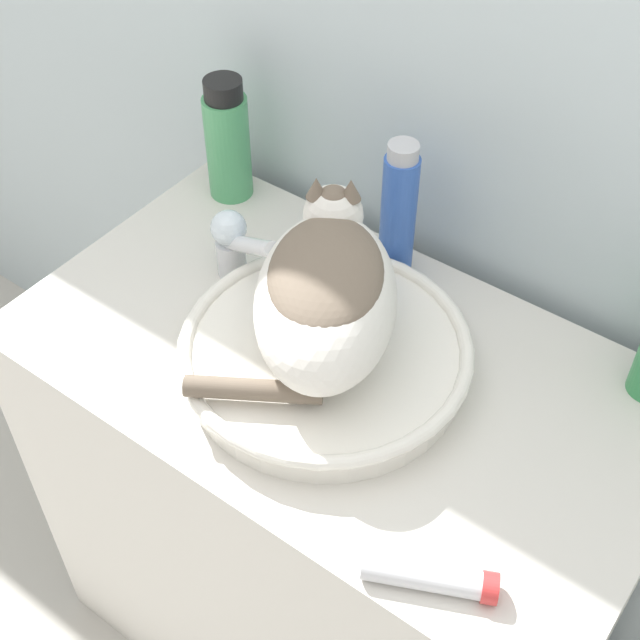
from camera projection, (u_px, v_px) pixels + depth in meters
name	position (u px, v px, depth m)	size (l,w,h in m)	color
vanity_counter	(335.00, 521.00, 1.50)	(0.91, 0.52, 0.80)	beige
sink_basin	(325.00, 354.00, 1.19)	(0.39, 0.39, 0.06)	white
cat	(325.00, 291.00, 1.11)	(0.31, 0.36, 0.18)	silver
faucet	(234.00, 242.00, 1.29)	(0.15, 0.08, 0.14)	silver
shampoo_bottle_tall	(398.00, 212.00, 1.28)	(0.05, 0.05, 0.22)	#335BB7
mouthwash_bottle	(228.00, 141.00, 1.42)	(0.07, 0.07, 0.21)	#4CA366
cream_tube	(432.00, 578.00, 0.98)	(0.15, 0.09, 0.04)	silver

